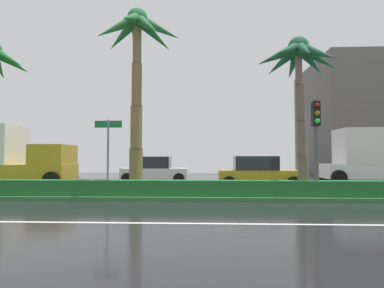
{
  "coord_description": "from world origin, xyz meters",
  "views": [
    {
      "loc": [
        2.59,
        -5.99,
        1.58
      ],
      "look_at": [
        1.75,
        12.86,
        2.44
      ],
      "focal_mm": 30.35,
      "sensor_mm": 36.0,
      "label": 1
    }
  ],
  "objects_px": {
    "palm_tree_centre": "(299,66)",
    "traffic_signal_median_right": "(316,129)",
    "palm_tree_centre_left": "(138,52)",
    "box_truck_lead": "(14,159)",
    "car_in_traffic_leading": "(154,170)",
    "street_name_sign": "(108,146)",
    "box_truck_following": "(374,159)",
    "car_in_traffic_second": "(257,173)"
  },
  "relations": [
    {
      "from": "palm_tree_centre",
      "to": "palm_tree_centre_left",
      "type": "bearing_deg",
      "value": -178.31
    },
    {
      "from": "street_name_sign",
      "to": "car_in_traffic_leading",
      "type": "relative_size",
      "value": 0.7
    },
    {
      "from": "box_truck_lead",
      "to": "box_truck_following",
      "type": "distance_m",
      "value": 21.51
    },
    {
      "from": "street_name_sign",
      "to": "box_truck_following",
      "type": "height_order",
      "value": "box_truck_following"
    },
    {
      "from": "street_name_sign",
      "to": "box_truck_lead",
      "type": "xyz_separation_m",
      "value": [
        -6.93,
        5.04,
        -0.53
      ]
    },
    {
      "from": "box_truck_lead",
      "to": "box_truck_following",
      "type": "xyz_separation_m",
      "value": [
        21.31,
        2.94,
        0.0
      ]
    },
    {
      "from": "palm_tree_centre",
      "to": "street_name_sign",
      "type": "bearing_deg",
      "value": -170.52
    },
    {
      "from": "palm_tree_centre",
      "to": "traffic_signal_median_right",
      "type": "xyz_separation_m",
      "value": [
        0.21,
        -1.43,
        -2.88
      ]
    },
    {
      "from": "palm_tree_centre",
      "to": "car_in_traffic_second",
      "type": "height_order",
      "value": "palm_tree_centre"
    },
    {
      "from": "street_name_sign",
      "to": "palm_tree_centre_left",
      "type": "bearing_deg",
      "value": 50.53
    },
    {
      "from": "traffic_signal_median_right",
      "to": "car_in_traffic_leading",
      "type": "xyz_separation_m",
      "value": [
        -7.68,
        8.6,
        -1.89
      ]
    },
    {
      "from": "box_truck_following",
      "to": "traffic_signal_median_right",
      "type": "bearing_deg",
      "value": -127.54
    },
    {
      "from": "car_in_traffic_second",
      "to": "box_truck_following",
      "type": "height_order",
      "value": "box_truck_following"
    },
    {
      "from": "palm_tree_centre",
      "to": "car_in_traffic_leading",
      "type": "height_order",
      "value": "palm_tree_centre"
    },
    {
      "from": "box_truck_following",
      "to": "car_in_traffic_leading",
      "type": "bearing_deg",
      "value": 177.84
    },
    {
      "from": "palm_tree_centre",
      "to": "box_truck_following",
      "type": "relative_size",
      "value": 1.05
    },
    {
      "from": "box_truck_following",
      "to": "box_truck_lead",
      "type": "bearing_deg",
      "value": -172.15
    },
    {
      "from": "traffic_signal_median_right",
      "to": "street_name_sign",
      "type": "distance_m",
      "value": 8.2
    },
    {
      "from": "palm_tree_centre_left",
      "to": "car_in_traffic_second",
      "type": "distance_m",
      "value": 8.89
    },
    {
      "from": "street_name_sign",
      "to": "box_truck_lead",
      "type": "bearing_deg",
      "value": 143.97
    },
    {
      "from": "palm_tree_centre_left",
      "to": "traffic_signal_median_right",
      "type": "xyz_separation_m",
      "value": [
        7.25,
        -1.22,
        -3.57
      ]
    },
    {
      "from": "street_name_sign",
      "to": "box_truck_following",
      "type": "relative_size",
      "value": 0.47
    },
    {
      "from": "box_truck_lead",
      "to": "box_truck_following",
      "type": "bearing_deg",
      "value": 7.85
    },
    {
      "from": "car_in_traffic_leading",
      "to": "traffic_signal_median_right",
      "type": "bearing_deg",
      "value": -48.24
    },
    {
      "from": "car_in_traffic_leading",
      "to": "box_truck_following",
      "type": "relative_size",
      "value": 0.67
    },
    {
      "from": "palm_tree_centre_left",
      "to": "palm_tree_centre",
      "type": "relative_size",
      "value": 1.19
    },
    {
      "from": "car_in_traffic_leading",
      "to": "box_truck_lead",
      "type": "bearing_deg",
      "value": -155.0
    },
    {
      "from": "car_in_traffic_second",
      "to": "box_truck_following",
      "type": "bearing_deg",
      "value": 20.73
    },
    {
      "from": "palm_tree_centre",
      "to": "box_truck_lead",
      "type": "xyz_separation_m",
      "value": [
        -14.89,
        3.71,
        -4.05
      ]
    },
    {
      "from": "palm_tree_centre_left",
      "to": "street_name_sign",
      "type": "xyz_separation_m",
      "value": [
        -0.92,
        -1.12,
        -4.21
      ]
    },
    {
      "from": "palm_tree_centre_left",
      "to": "traffic_signal_median_right",
      "type": "height_order",
      "value": "palm_tree_centre_left"
    },
    {
      "from": "street_name_sign",
      "to": "box_truck_following",
      "type": "xyz_separation_m",
      "value": [
        14.38,
        7.98,
        -0.53
      ]
    },
    {
      "from": "palm_tree_centre",
      "to": "car_in_traffic_leading",
      "type": "bearing_deg",
      "value": 136.16
    },
    {
      "from": "palm_tree_centre_left",
      "to": "palm_tree_centre",
      "type": "distance_m",
      "value": 7.08
    },
    {
      "from": "street_name_sign",
      "to": "car_in_traffic_leading",
      "type": "height_order",
      "value": "street_name_sign"
    },
    {
      "from": "palm_tree_centre",
      "to": "street_name_sign",
      "type": "height_order",
      "value": "palm_tree_centre"
    },
    {
      "from": "palm_tree_centre",
      "to": "box_truck_following",
      "type": "height_order",
      "value": "palm_tree_centre"
    },
    {
      "from": "car_in_traffic_second",
      "to": "palm_tree_centre",
      "type": "bearing_deg",
      "value": -71.47
    },
    {
      "from": "palm_tree_centre_left",
      "to": "car_in_traffic_second",
      "type": "height_order",
      "value": "palm_tree_centre_left"
    },
    {
      "from": "palm_tree_centre",
      "to": "box_truck_lead",
      "type": "bearing_deg",
      "value": 166.02
    },
    {
      "from": "box_truck_lead",
      "to": "car_in_traffic_leading",
      "type": "xyz_separation_m",
      "value": [
        7.43,
        3.46,
        -0.72
      ]
    },
    {
      "from": "palm_tree_centre_left",
      "to": "box_truck_following",
      "type": "xyz_separation_m",
      "value": [
        13.46,
        6.85,
        -4.74
      ]
    }
  ]
}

